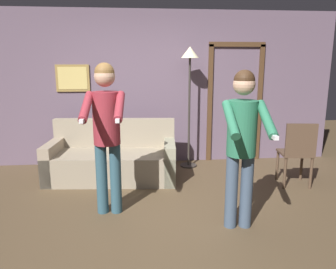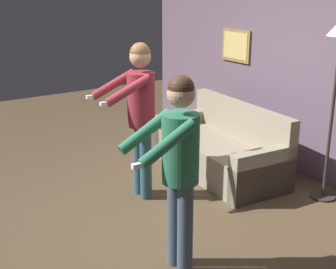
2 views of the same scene
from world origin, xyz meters
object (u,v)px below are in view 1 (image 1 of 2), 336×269
person_standing_right (242,136)px  torchiere_lamp (190,71)px  dining_chair_distant (297,150)px  person_standing_left (106,125)px  couch (112,160)px

person_standing_right → torchiere_lamp: bearing=95.2°
person_standing_right → dining_chair_distant: person_standing_right is taller
person_standing_left → dining_chair_distant: person_standing_left is taller
dining_chair_distant → person_standing_left: bearing=-166.6°
person_standing_left → dining_chair_distant: (2.58, 0.61, -0.53)m
person_standing_right → couch: bearing=130.5°
person_standing_left → dining_chair_distant: 2.70m
couch → torchiere_lamp: 1.88m
couch → person_standing_right: person_standing_right is taller
dining_chair_distant → torchiere_lamp: bearing=142.1°
torchiere_lamp → person_standing_left: (-1.21, -1.68, -0.54)m
couch → dining_chair_distant: (2.62, -0.60, 0.25)m
person_standing_left → person_standing_right: person_standing_left is taller
person_standing_right → dining_chair_distant: bearing=42.9°
person_standing_right → dining_chair_distant: size_ratio=1.79×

